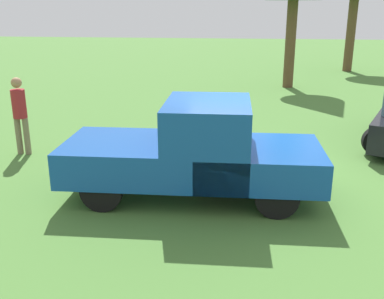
{
  "coord_description": "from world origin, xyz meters",
  "views": [
    {
      "loc": [
        0.08,
        8.59,
        3.41
      ],
      "look_at": [
        1.0,
        0.9,
        0.9
      ],
      "focal_mm": 41.96,
      "sensor_mm": 36.0,
      "label": 1
    }
  ],
  "objects": [
    {
      "name": "ground_plane",
      "position": [
        0.0,
        0.0,
        0.0
      ],
      "size": [
        80.0,
        80.0,
        0.0
      ],
      "primitive_type": "plane",
      "color": "#477533"
    },
    {
      "name": "person_bystander",
      "position": [
        5.27,
        -1.05,
        1.05
      ],
      "size": [
        0.34,
        0.32,
        1.83
      ],
      "rotation": [
        0.0,
        0.0,
        1.56
      ],
      "color": "#7A6B51",
      "rests_on": "ground_plane"
    },
    {
      "name": "traffic_cone",
      "position": [
        2.14,
        -3.91,
        0.28
      ],
      "size": [
        0.32,
        0.32,
        0.55
      ],
      "primitive_type": "cone",
      "color": "orange",
      "rests_on": "ground_plane"
    },
    {
      "name": "pickup_truck",
      "position": [
        0.88,
        0.9,
        0.91
      ],
      "size": [
        4.7,
        1.98,
        1.79
      ],
      "rotation": [
        0.0,
        0.0,
        0.03
      ],
      "color": "black",
      "rests_on": "ground_plane"
    }
  ]
}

